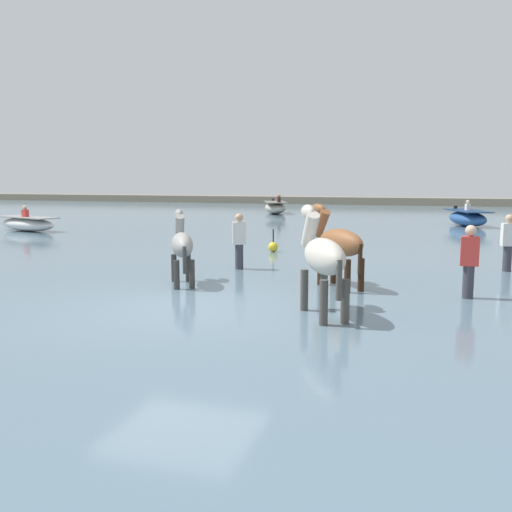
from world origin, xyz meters
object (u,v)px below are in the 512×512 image
horse_flank_pinto (323,259)px  person_wading_close (239,245)px  boat_near_starboard (28,224)px  person_wading_mid (469,266)px  person_onlooker_left (508,246)px  horse_lead_chestnut (338,245)px  boat_mid_channel (275,208)px  boat_distant_east (467,218)px  channel_buoy (273,247)px  horse_trailing_grey (182,246)px

horse_flank_pinto → person_wading_close: (-2.82, 4.11, -0.33)m
boat_near_starboard → person_wading_mid: bearing=-27.6°
person_wading_close → person_onlooker_left: bearing=14.2°
horse_lead_chestnut → horse_flank_pinto: bearing=-86.8°
horse_lead_chestnut → boat_mid_channel: 24.27m
boat_distant_east → channel_buoy: size_ratio=5.09×
boat_near_starboard → person_wading_mid: 19.13m
boat_mid_channel → boat_distant_east: 12.69m
boat_distant_east → person_wading_close: 16.24m
horse_trailing_grey → horse_flank_pinto: size_ratio=0.89×
boat_distant_east → person_wading_mid: 17.07m
boat_mid_channel → horse_lead_chestnut: bearing=-71.7°
boat_near_starboard → boat_mid_channel: bearing=64.7°
person_wading_mid → channel_buoy: person_wading_mid is taller
horse_flank_pinto → person_wading_close: size_ratio=1.24×
person_wading_close → person_onlooker_left: 6.42m
channel_buoy → boat_mid_channel: bearing=105.1°
horse_trailing_grey → horse_flank_pinto: bearing=-29.0°
boat_distant_east → person_onlooker_left: 13.50m
horse_flank_pinto → person_onlooker_left: bearing=59.1°
horse_lead_chestnut → horse_trailing_grey: horse_lead_chestnut is taller
person_wading_close → person_onlooker_left: same height
horse_trailing_grey → channel_buoy: (0.40, 5.66, -0.64)m
horse_lead_chestnut → horse_flank_pinto: 2.49m
channel_buoy → boat_distant_east: bearing=62.3°
boat_mid_channel → person_onlooker_left: 22.76m
boat_mid_channel → person_onlooker_left: (11.16, -19.84, 0.22)m
boat_distant_east → channel_buoy: boat_distant_east is taller
horse_flank_pinto → person_wading_close: horse_flank_pinto is taller
horse_trailing_grey → horse_flank_pinto: (3.29, -1.83, 0.13)m
horse_lead_chestnut → person_onlooker_left: horse_lead_chestnut is taller
boat_mid_channel → person_wading_mid: bearing=-66.7°
boat_mid_channel → boat_near_starboard: (-6.85, -14.51, -0.07)m
horse_flank_pinto → person_wading_close: bearing=124.5°
boat_distant_east → person_onlooker_left: bearing=-89.3°
boat_mid_channel → person_wading_close: bearing=-77.0°
person_wading_close → person_onlooker_left: (6.22, 1.57, 0.00)m
boat_near_starboard → person_onlooker_left: size_ratio=2.12×
horse_flank_pinto → boat_mid_channel: (-7.76, 25.52, -0.56)m
horse_trailing_grey → boat_mid_channel: 24.11m
horse_flank_pinto → boat_near_starboard: bearing=143.0°
boat_distant_east → person_wading_mid: bearing=-93.0°
boat_near_starboard → person_wading_mid: size_ratio=2.12×
horse_trailing_grey → person_wading_mid: size_ratio=1.11×
horse_flank_pinto → horse_lead_chestnut: bearing=93.2°
horse_lead_chestnut → person_wading_close: 3.15m
boat_distant_east → channel_buoy: bearing=-117.7°
person_wading_mid → boat_near_starboard: bearing=152.4°
boat_mid_channel → channel_buoy: size_ratio=5.32×
boat_distant_east → person_onlooker_left: size_ratio=2.15×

